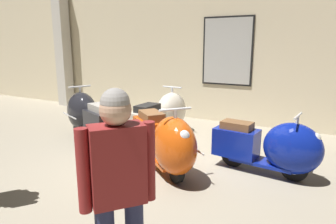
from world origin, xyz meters
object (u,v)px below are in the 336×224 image
(scooter_0, at_px, (88,115))
(scooter_2, at_px, (166,142))
(scooter_1, at_px, (165,115))
(visitor_0, at_px, (118,185))
(scooter_3, at_px, (274,147))

(scooter_0, height_order, scooter_2, scooter_0)
(scooter_1, relative_size, scooter_2, 1.03)
(scooter_1, height_order, visitor_0, visitor_0)
(scooter_2, distance_m, visitor_0, 2.42)
(scooter_0, xyz_separation_m, scooter_1, (1.36, 0.87, -0.02))
(scooter_0, relative_size, visitor_0, 1.11)
(scooter_0, distance_m, scooter_2, 2.41)
(scooter_2, bearing_deg, scooter_3, 63.56)
(scooter_0, height_order, scooter_3, scooter_0)
(scooter_3, bearing_deg, scooter_2, -148.61)
(scooter_1, bearing_deg, scooter_0, 125.70)
(scooter_3, bearing_deg, visitor_0, -95.73)
(scooter_1, height_order, scooter_3, scooter_1)
(scooter_1, distance_m, visitor_0, 4.28)
(visitor_0, bearing_deg, scooter_1, -26.06)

